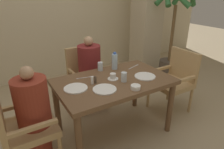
% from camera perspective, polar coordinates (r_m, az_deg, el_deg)
% --- Properties ---
extents(ground_plane, '(16.00, 16.00, 0.00)m').
position_cam_1_polar(ground_plane, '(2.71, 0.47, -15.67)').
color(ground_plane, tan).
extents(wall_back, '(8.00, 0.06, 2.80)m').
position_cam_1_polar(wall_back, '(4.17, -16.52, 18.31)').
color(wall_back, beige).
rests_on(wall_back, ground_plane).
extents(pillar_stone, '(0.49, 0.49, 2.70)m').
position_cam_1_polar(pillar_stone, '(4.37, 10.12, 18.41)').
color(pillar_stone, '#BCAD8E').
rests_on(pillar_stone, ground_plane).
extents(dining_table, '(1.33, 0.83, 0.73)m').
position_cam_1_polar(dining_table, '(2.36, 0.52, -3.61)').
color(dining_table, brown).
rests_on(dining_table, ground_plane).
extents(chair_left_side, '(0.50, 0.50, 0.90)m').
position_cam_1_polar(chair_left_side, '(2.15, -24.65, -12.93)').
color(chair_left_side, tan).
rests_on(chair_left_side, ground_plane).
extents(diner_in_left_chair, '(0.32, 0.32, 1.08)m').
position_cam_1_polar(diner_in_left_chair, '(2.14, -21.23, -11.04)').
color(diner_in_left_chair, maroon).
rests_on(diner_in_left_chair, ground_plane).
extents(chair_far_side, '(0.50, 0.50, 0.90)m').
position_cam_1_polar(chair_far_side, '(3.06, -7.34, 0.10)').
color(chair_far_side, tan).
rests_on(chair_far_side, ground_plane).
extents(diner_in_far_chair, '(0.32, 0.32, 1.11)m').
position_cam_1_polar(diner_in_far_chair, '(2.92, -6.30, 0.36)').
color(diner_in_far_chair, maroon).
rests_on(diner_in_far_chair, ground_plane).
extents(chair_right_side, '(0.50, 0.50, 0.90)m').
position_cam_1_polar(chair_right_side, '(3.04, 17.57, -0.96)').
color(chair_right_side, tan).
rests_on(chair_right_side, ground_plane).
extents(potted_palm, '(0.81, 0.78, 2.01)m').
position_cam_1_polar(potted_palm, '(4.03, 16.56, 8.94)').
color(potted_palm, '#4C4238').
rests_on(potted_palm, ground_plane).
extents(plate_main_left, '(0.25, 0.25, 0.01)m').
position_cam_1_polar(plate_main_left, '(2.09, -2.13, -4.23)').
color(plate_main_left, white).
rests_on(plate_main_left, dining_table).
extents(plate_main_right, '(0.25, 0.25, 0.01)m').
position_cam_1_polar(plate_main_right, '(2.42, 9.40, -0.52)').
color(plate_main_right, white).
rests_on(plate_main_right, dining_table).
extents(plate_dessert_center, '(0.25, 0.25, 0.01)m').
position_cam_1_polar(plate_dessert_center, '(2.14, -10.33, -3.88)').
color(plate_dessert_center, white).
rests_on(plate_dessert_center, dining_table).
extents(teacup_with_saucer, '(0.13, 0.13, 0.07)m').
position_cam_1_polar(teacup_with_saucer, '(2.32, 0.29, -0.65)').
color(teacup_with_saucer, white).
rests_on(teacup_with_saucer, dining_table).
extents(bowl_small, '(0.10, 0.10, 0.04)m').
position_cam_1_polar(bowl_small, '(2.11, 6.75, -3.61)').
color(bowl_small, white).
rests_on(bowl_small, dining_table).
extents(water_bottle, '(0.08, 0.08, 0.23)m').
position_cam_1_polar(water_bottle, '(2.59, 0.75, 3.80)').
color(water_bottle, silver).
rests_on(water_bottle, dining_table).
extents(glass_tall_near, '(0.07, 0.07, 0.11)m').
position_cam_1_polar(glass_tall_near, '(2.56, -3.42, 2.31)').
color(glass_tall_near, silver).
rests_on(glass_tall_near, dining_table).
extents(glass_tall_mid, '(0.07, 0.07, 0.11)m').
position_cam_1_polar(glass_tall_mid, '(2.25, 3.43, -0.71)').
color(glass_tall_mid, silver).
rests_on(glass_tall_mid, dining_table).
extents(salt_shaker, '(0.03, 0.03, 0.09)m').
position_cam_1_polar(salt_shaker, '(2.21, -5.70, -1.67)').
color(salt_shaker, white).
rests_on(salt_shaker, dining_table).
extents(pepper_shaker, '(0.03, 0.03, 0.08)m').
position_cam_1_polar(pepper_shaker, '(2.22, -4.79, -1.50)').
color(pepper_shaker, '#4C3D2D').
rests_on(pepper_shaker, dining_table).
extents(fork_beside_plate, '(0.20, 0.06, 0.00)m').
position_cam_1_polar(fork_beside_plate, '(2.39, -7.17, -0.80)').
color(fork_beside_plate, silver).
rests_on(fork_beside_plate, dining_table).
extents(knife_beside_plate, '(0.21, 0.08, 0.00)m').
position_cam_1_polar(knife_beside_plate, '(2.71, 6.29, 2.28)').
color(knife_beside_plate, silver).
rests_on(knife_beside_plate, dining_table).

